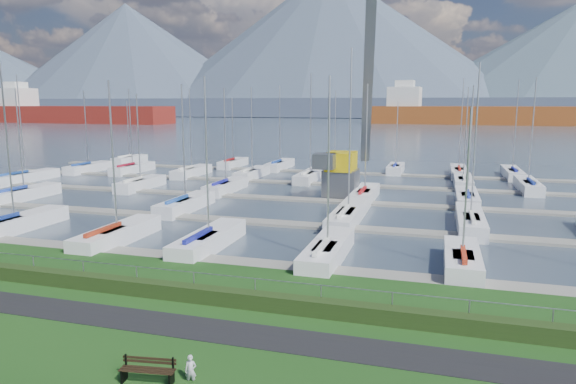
% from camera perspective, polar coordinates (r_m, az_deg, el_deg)
% --- Properties ---
extents(path, '(160.00, 2.00, 0.04)m').
position_cam_1_polar(path, '(21.74, -11.59, -14.40)').
color(path, black).
rests_on(path, grass).
extents(water, '(800.00, 540.00, 0.20)m').
position_cam_1_polar(water, '(280.73, 14.56, 7.64)').
color(water, '#3B4857').
extents(hedge, '(80.00, 0.70, 0.70)m').
position_cam_1_polar(hedge, '(23.75, -8.63, -11.28)').
color(hedge, '#223513').
rests_on(hedge, grass).
extents(fence, '(80.00, 0.04, 0.04)m').
position_cam_1_polar(fence, '(23.80, -8.28, -9.05)').
color(fence, gray).
rests_on(fence, grass).
extents(foothill, '(900.00, 80.00, 12.00)m').
position_cam_1_polar(foothill, '(350.56, 15.01, 9.05)').
color(foothill, '#465066').
rests_on(foothill, water).
extents(mountains, '(1190.00, 360.00, 115.00)m').
position_cam_1_polar(mountains, '(426.73, 16.57, 14.53)').
color(mountains, '#465467').
rests_on(mountains, water).
extents(docks, '(90.00, 41.60, 0.25)m').
position_cam_1_polar(docks, '(48.25, 4.69, -1.04)').
color(docks, slate).
rests_on(docks, water).
extents(bench_right, '(1.84, 0.67, 0.85)m').
position_cam_1_polar(bench_right, '(17.98, -15.30, -18.55)').
color(bench_right, black).
rests_on(bench_right, grass).
extents(person, '(0.42, 0.33, 1.03)m').
position_cam_1_polar(person, '(17.71, -10.78, -18.47)').
color(person, '#B1B0B8').
rests_on(person, grass).
extents(crane, '(5.42, 13.23, 22.35)m').
position_cam_1_polar(crane, '(51.09, 6.74, 5.81)').
color(crane, slate).
rests_on(crane, water).
extents(cargo_ship_west, '(98.67, 22.73, 21.50)m').
position_cam_1_polar(cargo_ship_west, '(265.98, -23.37, 7.91)').
color(cargo_ship_west, maroon).
rests_on(cargo_ship_west, water).
extents(cargo_ship_mid, '(99.71, 24.03, 21.50)m').
position_cam_1_polar(cargo_ship_mid, '(240.43, 19.97, 8.00)').
color(cargo_ship_mid, brown).
rests_on(cargo_ship_mid, water).
extents(sailboat_fleet, '(75.47, 49.68, 13.47)m').
position_cam_1_polar(sailboat_fleet, '(50.19, 5.03, 5.88)').
color(sailboat_fleet, navy).
rests_on(sailboat_fleet, water).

